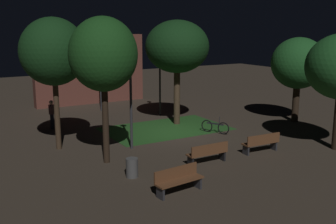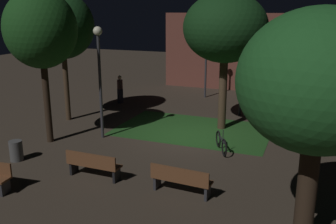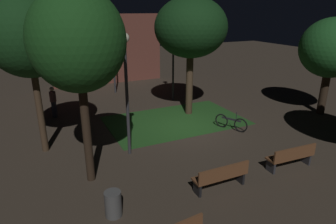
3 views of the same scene
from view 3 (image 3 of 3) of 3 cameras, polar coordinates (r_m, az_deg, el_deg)
name	(u,v)px [view 3 (image 3 of 3)]	position (r m, az deg, el deg)	size (l,w,h in m)	color
ground_plane	(187,128)	(13.99, 3.67, -3.05)	(60.00, 60.00, 0.00)	#3D3328
grass_lawn	(175,120)	(14.84, 1.44, -1.64)	(6.74, 4.24, 0.01)	#23511E
bench_path_side	(221,176)	(9.40, 10.32, -12.11)	(1.80, 0.50, 0.88)	brown
bench_by_lamp	(292,156)	(11.22, 22.89, -7.92)	(1.82, 0.58, 0.88)	brown
tree_near_wall	(28,35)	(11.64, -25.55, 13.31)	(2.97, 2.97, 6.01)	#423021
tree_left_canopy	(78,42)	(8.85, -17.17, 12.96)	(2.76, 2.76, 6.00)	#2D2116
tree_tall_center	(191,28)	(14.99, 4.45, 15.95)	(3.60, 3.60, 5.96)	#423021
tree_back_right	(332,48)	(17.17, 29.25, 10.73)	(3.14, 3.14, 4.99)	#2D2116
lamp_post_near_wall	(173,47)	(17.51, 1.02, 12.57)	(0.36, 0.36, 4.81)	black
lamp_post_plaza_east	(113,50)	(19.54, -10.68, 11.82)	(0.36, 0.36, 4.15)	#333338
lamp_post_plaza_west	(126,75)	(10.62, -8.18, 7.12)	(0.36, 0.36, 4.59)	#333338
trash_bin	(113,204)	(8.43, -10.62, -17.15)	(0.46, 0.46, 0.74)	#4C4C4C
bicycle	(231,123)	(13.94, 12.14, -2.03)	(0.79, 1.48, 0.93)	black
pedestrian	(53,101)	(16.19, -21.41, 1.96)	(0.32, 0.32, 1.61)	black
building_wall_backdrop	(107,49)	(22.65, -11.72, 11.85)	(8.16, 0.80, 5.00)	brown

